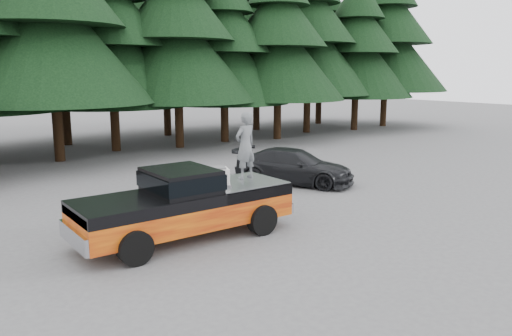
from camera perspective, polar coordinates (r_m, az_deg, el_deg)
ground at (r=14.26m, az=-1.42°, el=-7.07°), size 120.00×120.00×0.00m
pickup_truck at (r=13.51m, az=-8.10°, el=-5.28°), size 6.00×2.04×1.33m
truck_cab at (r=13.22m, az=-8.59°, el=-1.35°), size 1.66×1.90×0.59m
air_compressor at (r=13.70m, az=-4.60°, el=-1.10°), size 0.83×0.77×0.46m
man_on_bed at (r=14.48m, az=-1.23°, el=2.59°), size 0.78×0.57×1.95m
parked_car at (r=19.95m, az=4.36°, el=0.19°), size 4.04×5.11×1.38m
treeline at (r=29.63m, az=-21.25°, el=16.69°), size 60.15×16.05×17.50m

